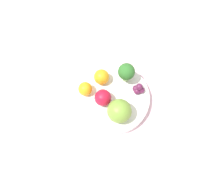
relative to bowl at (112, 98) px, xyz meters
name	(u,v)px	position (x,y,z in m)	size (l,w,h in m)	color
ground_plane	(112,103)	(0.00, 0.00, -0.03)	(6.00, 6.00, 0.00)	gray
table_surface	(112,101)	(0.00, 0.00, -0.02)	(1.20, 1.20, 0.02)	silver
bowl	(112,98)	(0.00, 0.00, 0.00)	(0.21, 0.21, 0.03)	white
broccoli	(126,72)	(0.06, -0.01, 0.05)	(0.05, 0.05, 0.07)	#99C17A
apple_red	(119,111)	(-0.04, -0.04, 0.04)	(0.06, 0.06, 0.06)	olive
apple_green	(103,98)	(-0.02, 0.02, 0.04)	(0.04, 0.04, 0.04)	#B7142D
orange_front	(102,77)	(0.03, 0.05, 0.03)	(0.04, 0.04, 0.04)	orange
orange_back	(85,89)	(-0.02, 0.07, 0.03)	(0.04, 0.04, 0.04)	orange
grape_cluster	(139,89)	(0.05, -0.06, 0.03)	(0.03, 0.03, 0.03)	#5B1E42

